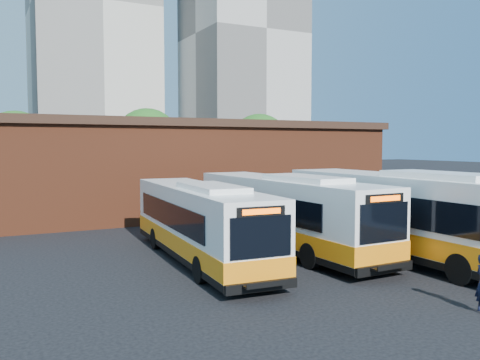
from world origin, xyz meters
name	(u,v)px	position (x,y,z in m)	size (l,w,h in m)	color
ground	(358,271)	(0.00, 0.00, 0.00)	(220.00, 220.00, 0.00)	black
bus_midwest	(200,225)	(-4.71, 4.24, 1.48)	(3.20, 12.07, 3.25)	white
bus_mideast	(286,216)	(-0.40, 4.50, 1.57)	(3.01, 12.78, 3.46)	white
bus_east	(408,219)	(3.05, 0.55, 1.69)	(2.96, 13.72, 3.72)	white
depot_building	(177,166)	(0.00, 20.00, 3.26)	(28.60, 12.60, 6.40)	brown
tree_west	(16,146)	(-10.00, 32.00, 4.64)	(6.00, 6.00, 7.65)	#382314
tree_mid	(147,142)	(2.00, 34.00, 5.08)	(6.56, 6.56, 8.36)	#382314
tree_east	(259,144)	(13.00, 31.00, 4.83)	(6.24, 6.24, 7.96)	#382314
tower_center	(92,10)	(7.00, 86.00, 30.34)	(22.00, 20.00, 61.20)	beige
tower_right	(242,36)	(30.00, 68.00, 24.34)	(18.00, 18.00, 49.20)	#B4AEA5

